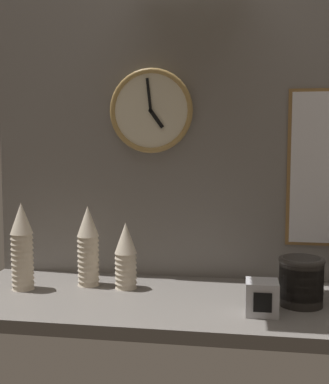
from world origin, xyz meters
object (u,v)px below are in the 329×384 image
object	(u,v)px
cup_stack_center_left	(126,255)
cup_stack_left	(88,246)
cup_stack_far_left	(22,246)
napkin_dispenser	(262,298)
wall_clock	(151,111)
bowl_stack_right	(301,280)

from	to	relation	value
cup_stack_center_left	cup_stack_left	size ratio (longest dim) A/B	0.81
cup_stack_far_left	cup_stack_left	bearing A→B (deg)	21.05
cup_stack_center_left	cup_stack_left	world-z (taller)	cup_stack_left
cup_stack_center_left	napkin_dispenser	distance (m)	0.50
cup_stack_far_left	wall_clock	xyz separation A→B (m)	(0.41, 0.23, 0.47)
cup_stack_center_left	wall_clock	size ratio (longest dim) A/B	0.74
cup_stack_left	wall_clock	world-z (taller)	wall_clock
cup_stack_center_left	napkin_dispenser	size ratio (longest dim) A/B	2.31
cup_stack_far_left	cup_stack_center_left	world-z (taller)	cup_stack_far_left
cup_stack_far_left	wall_clock	distance (m)	0.66
cup_stack_far_left	bowl_stack_right	world-z (taller)	cup_stack_far_left
cup_stack_far_left	wall_clock	size ratio (longest dim) A/B	0.97
cup_stack_left	wall_clock	bearing A→B (deg)	36.48
cup_stack_center_left	bowl_stack_right	distance (m)	0.58
cup_stack_center_left	wall_clock	world-z (taller)	wall_clock
wall_clock	napkin_dispenser	bearing A→B (deg)	-41.83
bowl_stack_right	napkin_dispenser	distance (m)	0.16
cup_stack_left	wall_clock	xyz separation A→B (m)	(0.20, 0.15, 0.48)
napkin_dispenser	cup_stack_left	bearing A→B (deg)	160.93
cup_stack_left	napkin_dispenser	xyz separation A→B (m)	(0.59, -0.20, -0.09)
cup_stack_far_left	cup_stack_left	distance (m)	0.22
wall_clock	cup_stack_left	bearing A→B (deg)	-143.52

